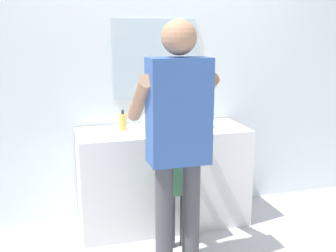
# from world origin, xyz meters

# --- Properties ---
(ground_plane) EXTENTS (14.00, 14.00, 0.00)m
(ground_plane) POSITION_xyz_m (0.00, 0.00, 0.00)
(ground_plane) COLOR silver
(back_wall) EXTENTS (4.40, 0.10, 2.70)m
(back_wall) POSITION_xyz_m (0.00, 0.62, 1.35)
(back_wall) COLOR silver
(back_wall) RESTS_ON ground
(vanity_cabinet) EXTENTS (1.37, 0.54, 0.81)m
(vanity_cabinet) POSITION_xyz_m (0.00, 0.30, 0.41)
(vanity_cabinet) COLOR white
(vanity_cabinet) RESTS_ON ground
(sink_basin) EXTENTS (0.34, 0.34, 0.11)m
(sink_basin) POSITION_xyz_m (0.00, 0.28, 0.87)
(sink_basin) COLOR silver
(sink_basin) RESTS_ON vanity_cabinet
(faucet) EXTENTS (0.18, 0.14, 0.18)m
(faucet) POSITION_xyz_m (0.00, 0.49, 0.89)
(faucet) COLOR #B7BABF
(faucet) RESTS_ON vanity_cabinet
(toothbrush_cup) EXTENTS (0.07, 0.07, 0.21)m
(toothbrush_cup) POSITION_xyz_m (0.36, 0.25, 0.86)
(toothbrush_cup) COLOR #4C8EB2
(toothbrush_cup) RESTS_ON vanity_cabinet
(soap_bottle) EXTENTS (0.06, 0.06, 0.16)m
(soap_bottle) POSITION_xyz_m (-0.31, 0.36, 0.88)
(soap_bottle) COLOR gold
(soap_bottle) RESTS_ON vanity_cabinet
(child_toddler) EXTENTS (0.28, 0.29, 0.92)m
(child_toddler) POSITION_xyz_m (0.00, -0.10, 0.55)
(child_toddler) COLOR #47474C
(child_toddler) RESTS_ON ground
(adult_parent) EXTENTS (0.51, 0.54, 1.65)m
(adult_parent) POSITION_xyz_m (-0.09, -0.39, 0.99)
(adult_parent) COLOR #47474C
(adult_parent) RESTS_ON ground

